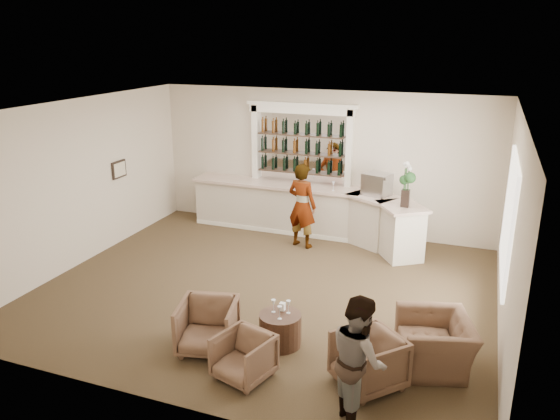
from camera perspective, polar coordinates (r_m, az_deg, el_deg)
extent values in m
plane|color=brown|center=(10.18, -1.44, -8.20)|extent=(8.00, 8.00, 0.00)
cube|color=beige|center=(12.77, 4.44, 5.05)|extent=(8.00, 0.04, 3.30)
cube|color=beige|center=(11.63, -20.10, 2.72)|extent=(0.04, 7.00, 3.30)
cube|color=beige|center=(8.93, 23.00, -2.03)|extent=(0.04, 7.00, 3.30)
cube|color=white|center=(9.22, -1.60, 10.56)|extent=(8.00, 7.00, 0.04)
cube|color=white|center=(9.39, 22.79, -0.74)|extent=(0.05, 2.40, 1.90)
cube|color=black|center=(12.52, -16.48, 4.10)|extent=(0.04, 0.46, 0.38)
cube|color=beige|center=(12.50, -16.39, 4.09)|extent=(0.01, 0.38, 0.30)
cube|color=silver|center=(13.05, -0.32, 0.33)|extent=(4.00, 0.70, 1.08)
cube|color=beige|center=(12.87, -0.36, 2.73)|extent=(4.10, 0.82, 0.06)
cube|color=silver|center=(12.23, 9.62, -1.15)|extent=(1.12, 1.04, 1.08)
cube|color=beige|center=(12.04, 9.74, 1.38)|extent=(1.27, 1.19, 0.06)
cube|color=silver|center=(11.64, 12.49, -2.32)|extent=(1.08, 1.14, 1.08)
cube|color=beige|center=(11.44, 12.66, 0.33)|extent=(1.24, 1.29, 0.06)
cube|color=white|center=(12.91, -0.84, -2.16)|extent=(4.00, 0.06, 0.10)
cube|color=white|center=(12.83, 2.30, 6.52)|extent=(2.15, 0.02, 1.65)
cube|color=white|center=(13.28, -2.54, 4.70)|extent=(0.14, 0.16, 2.90)
cube|color=white|center=(12.58, 7.16, 3.83)|extent=(0.14, 0.16, 2.90)
cube|color=white|center=(12.63, 2.26, 10.43)|extent=(2.52, 0.16, 0.18)
cube|color=white|center=(12.62, 2.27, 10.97)|extent=(2.64, 0.20, 0.08)
cube|color=#37271B|center=(12.86, 2.11, 3.94)|extent=(2.05, 0.20, 0.03)
cube|color=#37271B|center=(12.76, 2.13, 5.86)|extent=(2.05, 0.20, 0.03)
cube|color=#37271B|center=(12.67, 2.15, 7.80)|extent=(2.05, 0.20, 0.03)
cylinder|color=#462B1E|center=(8.38, 0.03, -12.37)|extent=(0.64, 0.64, 0.50)
imported|color=gray|center=(11.83, 2.32, 0.47)|extent=(0.77, 0.61, 1.87)
imported|color=gray|center=(6.74, 8.22, -15.17)|extent=(0.94, 1.00, 1.64)
imported|color=brown|center=(8.26, -7.59, -11.94)|extent=(1.00, 1.02, 0.77)
imported|color=brown|center=(7.64, -3.83, -15.06)|extent=(0.86, 0.88, 0.65)
imported|color=brown|center=(7.55, 9.21, -15.30)|extent=(1.14, 1.14, 0.74)
imported|color=brown|center=(8.15, 15.88, -13.18)|extent=(1.26, 1.35, 0.72)
cube|color=#ADADB2|center=(12.00, 10.09, 2.67)|extent=(0.67, 0.61, 0.48)
cube|color=black|center=(11.31, 12.95, 1.20)|extent=(0.16, 0.16, 0.35)
cube|color=white|center=(8.35, 0.24, -10.05)|extent=(0.08, 0.08, 0.12)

